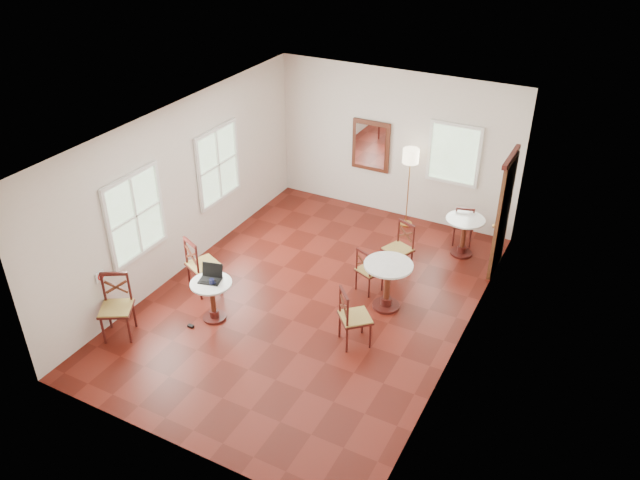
{
  "coord_description": "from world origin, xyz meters",
  "views": [
    {
      "loc": [
        4.09,
        -7.52,
        6.26
      ],
      "look_at": [
        0.0,
        0.3,
        1.0
      ],
      "focal_mm": 35.44,
      "sensor_mm": 36.0,
      "label": 1
    }
  ],
  "objects_px": {
    "chair_back_a": "(463,224)",
    "water_glass": "(210,273)",
    "chair_mid_a": "(369,270)",
    "laptop": "(211,276)",
    "chair_near_a": "(202,265)",
    "chair_near_b": "(116,307)",
    "cafe_table_mid": "(387,281)",
    "chair_mid_b": "(354,317)",
    "cafe_table_near": "(212,296)",
    "power_adapter": "(191,326)",
    "chair_back_b": "(399,249)",
    "navy_mug": "(212,282)",
    "cafe_table_back": "(464,232)",
    "floor_lamp": "(410,161)",
    "mouse": "(214,281)"
  },
  "relations": [
    {
      "from": "cafe_table_near",
      "to": "chair_back_b",
      "type": "height_order",
      "value": "chair_back_b"
    },
    {
      "from": "chair_near_a",
      "to": "chair_near_b",
      "type": "bearing_deg",
      "value": 98.19
    },
    {
      "from": "water_glass",
      "to": "power_adapter",
      "type": "bearing_deg",
      "value": -98.19
    },
    {
      "from": "chair_back_b",
      "to": "chair_mid_a",
      "type": "bearing_deg",
      "value": -83.45
    },
    {
      "from": "chair_near_b",
      "to": "navy_mug",
      "type": "height_order",
      "value": "chair_near_b"
    },
    {
      "from": "cafe_table_mid",
      "to": "chair_near_b",
      "type": "xyz_separation_m",
      "value": [
        -3.37,
        -2.54,
        -0.01
      ]
    },
    {
      "from": "cafe_table_near",
      "to": "cafe_table_back",
      "type": "distance_m",
      "value": 4.75
    },
    {
      "from": "cafe_table_near",
      "to": "navy_mug",
      "type": "xyz_separation_m",
      "value": [
        0.05,
        -0.03,
        0.31
      ]
    },
    {
      "from": "cafe_table_near",
      "to": "power_adapter",
      "type": "xyz_separation_m",
      "value": [
        -0.2,
        -0.36,
        -0.41
      ]
    },
    {
      "from": "chair_mid_b",
      "to": "cafe_table_back",
      "type": "bearing_deg",
      "value": -55.44
    },
    {
      "from": "chair_mid_a",
      "to": "power_adapter",
      "type": "distance_m",
      "value": 3.05
    },
    {
      "from": "chair_mid_b",
      "to": "laptop",
      "type": "distance_m",
      "value": 2.32
    },
    {
      "from": "laptop",
      "to": "water_glass",
      "type": "height_order",
      "value": "laptop"
    },
    {
      "from": "cafe_table_back",
      "to": "chair_back_a",
      "type": "bearing_deg",
      "value": 106.83
    },
    {
      "from": "laptop",
      "to": "chair_back_a",
      "type": "bearing_deg",
      "value": 40.32
    },
    {
      "from": "chair_back_a",
      "to": "water_glass",
      "type": "height_order",
      "value": "chair_back_a"
    },
    {
      "from": "chair_near_b",
      "to": "floor_lamp",
      "type": "bearing_deg",
      "value": 33.05
    },
    {
      "from": "floor_lamp",
      "to": "laptop",
      "type": "height_order",
      "value": "floor_lamp"
    },
    {
      "from": "chair_near_a",
      "to": "navy_mug",
      "type": "bearing_deg",
      "value": 162.53
    },
    {
      "from": "floor_lamp",
      "to": "power_adapter",
      "type": "xyz_separation_m",
      "value": [
        -1.8,
        -4.68,
        -1.36
      ]
    },
    {
      "from": "chair_near_a",
      "to": "chair_back_a",
      "type": "bearing_deg",
      "value": -109.69
    },
    {
      "from": "chair_back_a",
      "to": "chair_back_b",
      "type": "height_order",
      "value": "chair_back_b"
    },
    {
      "from": "chair_back_b",
      "to": "laptop",
      "type": "distance_m",
      "value": 3.35
    },
    {
      "from": "water_glass",
      "to": "chair_mid_a",
      "type": "bearing_deg",
      "value": 40.35
    },
    {
      "from": "chair_back_a",
      "to": "cafe_table_near",
      "type": "bearing_deg",
      "value": 41.23
    },
    {
      "from": "chair_mid_b",
      "to": "chair_back_b",
      "type": "xyz_separation_m",
      "value": [
        -0.12,
        2.15,
        -0.01
      ]
    },
    {
      "from": "cafe_table_mid",
      "to": "laptop",
      "type": "height_order",
      "value": "laptop"
    },
    {
      "from": "cafe_table_mid",
      "to": "chair_near_b",
      "type": "distance_m",
      "value": 4.22
    },
    {
      "from": "cafe_table_near",
      "to": "chair_mid_a",
      "type": "height_order",
      "value": "chair_mid_a"
    },
    {
      "from": "navy_mug",
      "to": "floor_lamp",
      "type": "bearing_deg",
      "value": 70.26
    },
    {
      "from": "navy_mug",
      "to": "laptop",
      "type": "bearing_deg",
      "value": 130.54
    },
    {
      "from": "navy_mug",
      "to": "chair_mid_a",
      "type": "bearing_deg",
      "value": 45.81
    },
    {
      "from": "chair_back_b",
      "to": "mouse",
      "type": "relative_size",
      "value": 9.22
    },
    {
      "from": "cafe_table_mid",
      "to": "chair_mid_b",
      "type": "height_order",
      "value": "chair_mid_b"
    },
    {
      "from": "chair_mid_b",
      "to": "laptop",
      "type": "height_order",
      "value": "chair_mid_b"
    },
    {
      "from": "chair_near_b",
      "to": "chair_mid_a",
      "type": "distance_m",
      "value": 4.07
    },
    {
      "from": "chair_mid_a",
      "to": "laptop",
      "type": "relative_size",
      "value": 2.12
    },
    {
      "from": "chair_back_a",
      "to": "power_adapter",
      "type": "xyz_separation_m",
      "value": [
        -3.02,
        -4.48,
        -0.39
      ]
    },
    {
      "from": "chair_near_b",
      "to": "chair_back_b",
      "type": "relative_size",
      "value": 1.09
    },
    {
      "from": "cafe_table_mid",
      "to": "cafe_table_back",
      "type": "relative_size",
      "value": 1.12
    },
    {
      "from": "power_adapter",
      "to": "mouse",
      "type": "bearing_deg",
      "value": 60.67
    },
    {
      "from": "cafe_table_mid",
      "to": "navy_mug",
      "type": "distance_m",
      "value": 2.78
    },
    {
      "from": "cafe_table_near",
      "to": "water_glass",
      "type": "height_order",
      "value": "water_glass"
    },
    {
      "from": "chair_back_a",
      "to": "water_glass",
      "type": "bearing_deg",
      "value": 39.06
    },
    {
      "from": "mouse",
      "to": "cafe_table_mid",
      "type": "bearing_deg",
      "value": 12.84
    },
    {
      "from": "floor_lamp",
      "to": "laptop",
      "type": "bearing_deg",
      "value": -111.34
    },
    {
      "from": "chair_near_b",
      "to": "power_adapter",
      "type": "xyz_separation_m",
      "value": [
        0.85,
        0.62,
        -0.49
      ]
    },
    {
      "from": "chair_mid_a",
      "to": "chair_back_b",
      "type": "bearing_deg",
      "value": -83.97
    },
    {
      "from": "floor_lamp",
      "to": "navy_mug",
      "type": "distance_m",
      "value": 4.66
    },
    {
      "from": "chair_mid_a",
      "to": "water_glass",
      "type": "xyz_separation_m",
      "value": [
        -1.99,
        -1.69,
        0.32
      ]
    }
  ]
}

